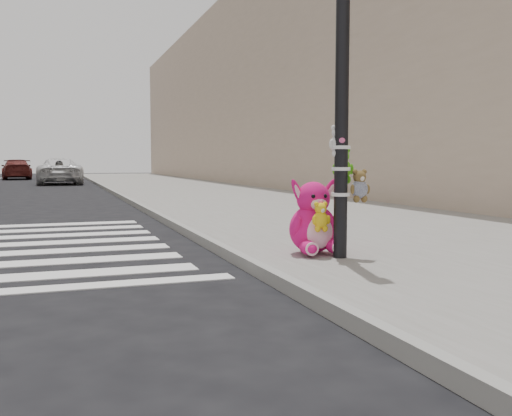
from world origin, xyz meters
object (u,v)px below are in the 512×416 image
object	(u,v)px
signal_pole	(342,119)
car_white_near	(59,171)
pink_bunny	(314,222)
red_teddy	(305,243)

from	to	relation	value
signal_pole	car_white_near	bearing A→B (deg)	96.13
signal_pole	car_white_near	xyz separation A→B (m)	(-2.98, 27.77, -1.06)
pink_bunny	red_teddy	bearing A→B (deg)	96.34
signal_pole	red_teddy	size ratio (longest dim) A/B	19.37
signal_pole	red_teddy	distance (m)	1.65
red_teddy	car_white_near	size ratio (longest dim) A/B	0.04
pink_bunny	red_teddy	distance (m)	0.36
signal_pole	car_white_near	world-z (taller)	signal_pole
signal_pole	car_white_near	distance (m)	27.95
red_teddy	car_white_near	world-z (taller)	car_white_near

